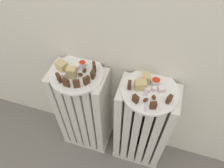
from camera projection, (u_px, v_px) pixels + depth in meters
name	position (u px, v px, depth m)	size (l,w,h in m)	color
radiator_left	(84.00, 112.00, 1.22)	(0.28, 0.17, 0.64)	silver
radiator_right	(142.00, 128.00, 1.16)	(0.28, 0.17, 0.64)	silver
plate_left	(76.00, 74.00, 0.96)	(0.25, 0.25, 0.01)	white
plate_right	(150.00, 91.00, 0.90)	(0.25, 0.25, 0.01)	white
dark_cake_slice_left_0	(59.00, 78.00, 0.91)	(0.03, 0.01, 0.04)	#472B19
dark_cake_slice_left_1	(66.00, 83.00, 0.89)	(0.03, 0.01, 0.04)	#472B19
dark_cake_slice_left_2	(76.00, 84.00, 0.89)	(0.03, 0.01, 0.04)	#472B19
dark_cake_slice_left_3	(87.00, 80.00, 0.90)	(0.03, 0.01, 0.04)	#472B19
dark_cake_slice_left_4	(93.00, 74.00, 0.92)	(0.03, 0.01, 0.04)	#472B19
dark_cake_slice_left_5	(94.00, 67.00, 0.95)	(0.03, 0.01, 0.04)	#472B19
marble_cake_slice_left_0	(72.00, 72.00, 0.92)	(0.04, 0.04, 0.05)	tan
marble_cake_slice_left_1	(62.00, 66.00, 0.95)	(0.05, 0.04, 0.04)	tan
turkish_delight_left_0	(77.00, 67.00, 0.96)	(0.03, 0.03, 0.03)	white
turkish_delight_left_1	(64.00, 75.00, 0.94)	(0.02, 0.02, 0.02)	white
medjool_date_left_0	(80.00, 74.00, 0.94)	(0.02, 0.01, 0.02)	#4C2814
medjool_date_left_1	(84.00, 70.00, 0.96)	(0.03, 0.01, 0.02)	#4C2814
jam_bowl_left	(82.00, 64.00, 0.97)	(0.04, 0.04, 0.02)	white
dark_cake_slice_right_0	(129.00, 85.00, 0.89)	(0.03, 0.02, 0.04)	#472B19
dark_cake_slice_right_1	(136.00, 99.00, 0.84)	(0.03, 0.02, 0.04)	#472B19
dark_cake_slice_right_2	(153.00, 105.00, 0.82)	(0.03, 0.02, 0.04)	#472B19
dark_cake_slice_right_3	(169.00, 99.00, 0.84)	(0.03, 0.02, 0.04)	#472B19
marble_cake_slice_right_0	(146.00, 78.00, 0.91)	(0.04, 0.04, 0.04)	tan
marble_cake_slice_right_1	(140.00, 85.00, 0.89)	(0.05, 0.04, 0.04)	tan
turkish_delight_right_0	(154.00, 89.00, 0.89)	(0.02, 0.02, 0.02)	white
turkish_delight_right_1	(148.00, 90.00, 0.88)	(0.02, 0.02, 0.02)	white
turkish_delight_right_2	(161.00, 89.00, 0.88)	(0.02, 0.02, 0.02)	white
medjool_date_right_0	(154.00, 97.00, 0.86)	(0.02, 0.02, 0.02)	#4C2814
medjool_date_right_1	(146.00, 100.00, 0.85)	(0.02, 0.01, 0.01)	#4C2814
jam_bowl_right	(156.00, 81.00, 0.91)	(0.04, 0.04, 0.02)	white
fork	(145.00, 99.00, 0.86)	(0.03, 0.10, 0.00)	silver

